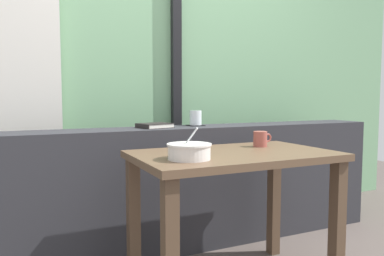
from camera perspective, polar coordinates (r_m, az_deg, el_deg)
outdoor_backdrop at (r=2.98m, az=-4.98°, el=12.90°), size 4.80×0.08×2.80m
curtain_left_panel at (r=2.68m, az=-25.24°, el=10.15°), size 0.56×0.06×2.50m
window_divider_post at (r=2.94m, az=-2.38°, el=11.05°), size 0.07×0.05×2.60m
dark_console_ledge at (r=2.50m, az=-0.38°, el=-8.77°), size 2.80×0.30×0.78m
breakfast_table at (r=1.93m, az=6.27°, el=-7.33°), size 1.00×0.61×0.70m
coaster_square at (r=2.52m, az=0.54°, el=0.40°), size 0.10×0.10×0.00m
juice_glass at (r=2.51m, az=0.54°, el=1.44°), size 0.08×0.08×0.10m
closed_book at (r=2.36m, az=-5.63°, el=0.37°), size 0.23×0.20×0.03m
soup_bowl at (r=1.68m, az=-0.42°, el=-3.54°), size 0.20×0.20×0.14m
ceramic_mug at (r=2.14m, az=10.26°, el=-1.63°), size 0.11×0.08×0.08m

